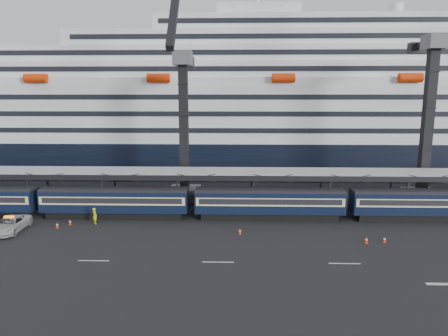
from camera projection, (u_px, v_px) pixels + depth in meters
The scene contains 13 objects.
ground at pixel (354, 248), 41.60m from camera, with size 260.00×260.00×0.00m, color black.
train at pixel (295, 202), 51.18m from camera, with size 133.05×3.00×4.05m.
canopy at pixel (326, 173), 54.45m from camera, with size 130.00×6.25×5.53m.
cruise_ship at pixel (289, 112), 84.70m from camera, with size 214.09×28.84×34.00m.
crane_dark_near at pixel (183, 122), 58.33m from camera, with size 4.50×17.75×35.08m.
crane_dark_mid at pixel (430, 113), 56.13m from camera, with size 4.50×18.24×39.64m.
pickup_truck at pixel (10, 224), 46.50m from camera, with size 2.88×6.25×1.74m, color #A6AAAE.
worker at pixel (95, 216), 49.36m from camera, with size 0.74×0.49×2.04m, color #DBE90C.
traffic_cone_a at pixel (57, 225), 47.91m from camera, with size 0.37×0.37×0.74m.
traffic_cone_b at pixel (70, 222), 49.14m from camera, with size 0.35×0.35×0.69m.
traffic_cone_c at pixel (240, 231), 45.82m from camera, with size 0.35×0.35×0.69m.
traffic_cone_d at pixel (366, 240), 42.93m from camera, with size 0.38×0.38×0.76m.
traffic_cone_e at pixel (384, 239), 43.17m from camera, with size 0.35×0.35×0.69m.
Camera 1 is at (-12.43, -39.83, 15.57)m, focal length 32.00 mm.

